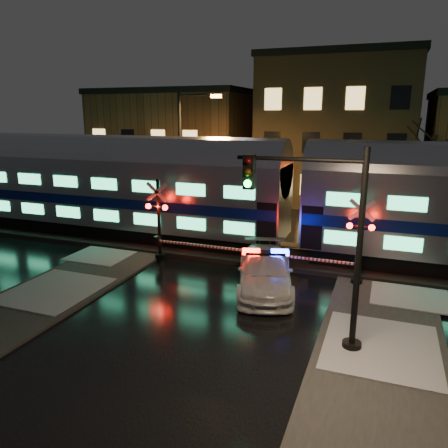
{
  "coord_description": "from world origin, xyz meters",
  "views": [
    {
      "loc": [
        6.22,
        -16.5,
        7.37
      ],
      "look_at": [
        -0.93,
        2.5,
        2.2
      ],
      "focal_mm": 35.0,
      "sensor_mm": 36.0,
      "label": 1
    }
  ],
  "objects_px": {
    "crossing_signal_right": "(350,249)",
    "crossing_signal_left": "(164,228)",
    "police_car": "(265,272)",
    "traffic_light": "(325,245)",
    "streetlight": "(184,151)"
  },
  "relations": [
    {
      "from": "crossing_signal_right",
      "to": "crossing_signal_left",
      "type": "bearing_deg",
      "value": 179.97
    },
    {
      "from": "police_car",
      "to": "traffic_light",
      "type": "xyz_separation_m",
      "value": [
        2.92,
        -3.92,
        2.61
      ]
    },
    {
      "from": "police_car",
      "to": "crossing_signal_right",
      "type": "relative_size",
      "value": 1.05
    },
    {
      "from": "crossing_signal_left",
      "to": "traffic_light",
      "type": "xyz_separation_m",
      "value": [
        8.67,
        -5.73,
        1.69
      ]
    },
    {
      "from": "crossing_signal_right",
      "to": "crossing_signal_left",
      "type": "relative_size",
      "value": 0.96
    },
    {
      "from": "crossing_signal_left",
      "to": "traffic_light",
      "type": "bearing_deg",
      "value": -33.43
    },
    {
      "from": "police_car",
      "to": "streetlight",
      "type": "relative_size",
      "value": 0.69
    },
    {
      "from": "traffic_light",
      "to": "streetlight",
      "type": "bearing_deg",
      "value": 131.43
    },
    {
      "from": "crossing_signal_left",
      "to": "police_car",
      "type": "bearing_deg",
      "value": -17.44
    },
    {
      "from": "police_car",
      "to": "crossing_signal_right",
      "type": "height_order",
      "value": "crossing_signal_right"
    },
    {
      "from": "police_car",
      "to": "crossing_signal_left",
      "type": "height_order",
      "value": "crossing_signal_left"
    },
    {
      "from": "crossing_signal_left",
      "to": "streetlight",
      "type": "distance_m",
      "value": 7.72
    },
    {
      "from": "crossing_signal_right",
      "to": "streetlight",
      "type": "distance_m",
      "value": 13.37
    },
    {
      "from": "crossing_signal_right",
      "to": "streetlight",
      "type": "height_order",
      "value": "streetlight"
    },
    {
      "from": "crossing_signal_right",
      "to": "streetlight",
      "type": "xyz_separation_m",
      "value": [
        -11.08,
        6.7,
        3.35
      ]
    }
  ]
}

